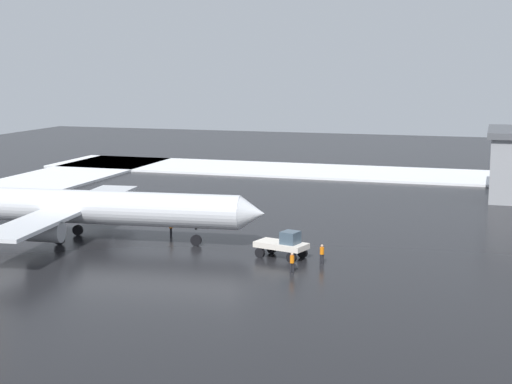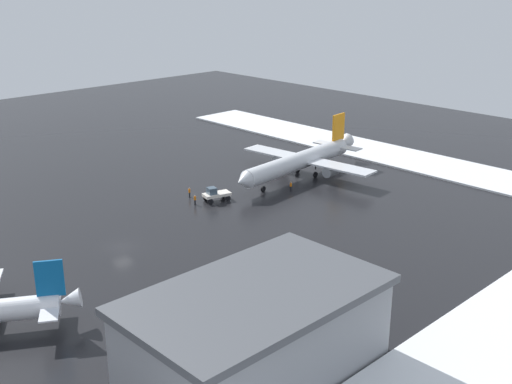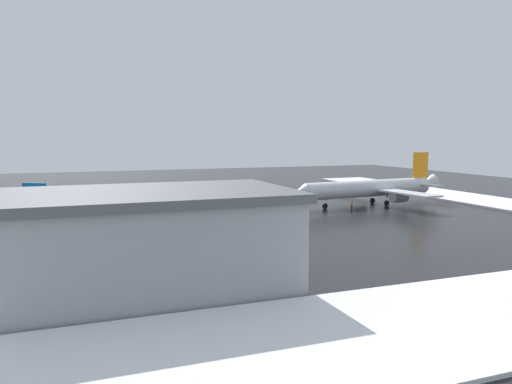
{
  "view_description": "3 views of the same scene",
  "coord_description": "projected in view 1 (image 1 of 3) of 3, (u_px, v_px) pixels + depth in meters",
  "views": [
    {
      "loc": [
        4.42,
        70.65,
        17.05
      ],
      "look_at": [
        25.78,
        1.33,
        5.14
      ],
      "focal_mm": 55.0,
      "sensor_mm": 36.0,
      "label": 1
    },
    {
      "loc": [
        -43.91,
        -73.1,
        36.86
      ],
      "look_at": [
        25.35,
        -1.06,
        2.4
      ],
      "focal_mm": 45.0,
      "sensor_mm": 36.0,
      "label": 2
    },
    {
      "loc": [
        -13.43,
        -77.83,
        13.52
      ],
      "look_at": [
        15.88,
        -0.97,
        4.2
      ],
      "focal_mm": 35.0,
      "sensor_mm": 36.0,
      "label": 3
    }
  ],
  "objects": [
    {
      "name": "airplane_parked_portside",
      "position": [
        87.0,
        207.0,
        75.75
      ],
      "size": [
        34.15,
        28.4,
        10.14
      ],
      "rotation": [
        0.0,
        0.0,
        3.24
      ],
      "color": "silver",
      "rests_on": "ground_plane"
    },
    {
      "name": "pushback_tug",
      "position": [
        284.0,
        244.0,
        69.25
      ],
      "size": [
        5.02,
        3.34,
        2.5
      ],
      "rotation": [
        0.0,
        0.0,
        2.87
      ],
      "color": "silver",
      "rests_on": "ground_plane"
    },
    {
      "name": "ground_crew_near_tug",
      "position": [
        171.0,
        227.0,
        78.01
      ],
      "size": [
        0.36,
        0.36,
        1.71
      ],
      "rotation": [
        0.0,
        0.0,
        0.07
      ],
      "color": "black",
      "rests_on": "ground_plane"
    },
    {
      "name": "ground_crew_by_nose_gear",
      "position": [
        322.0,
        253.0,
        67.34
      ],
      "size": [
        0.36,
        0.36,
        1.71
      ],
      "rotation": [
        0.0,
        0.0,
        5.04
      ],
      "color": "black",
      "rests_on": "ground_plane"
    },
    {
      "name": "ground_crew_beside_wing",
      "position": [
        292.0,
        262.0,
        64.39
      ],
      "size": [
        0.36,
        0.36,
        1.71
      ],
      "rotation": [
        0.0,
        0.0,
        5.16
      ],
      "color": "black",
      "rests_on": "ground_plane"
    }
  ]
}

